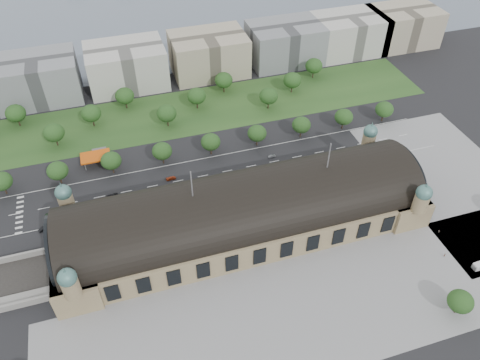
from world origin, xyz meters
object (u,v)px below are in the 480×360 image
object	(u,v)px
petrol_station	(98,155)
parked_car_3	(107,215)
parked_car_1	(81,227)
parked_car_5	(127,212)
parked_car_2	(73,229)
parked_car_4	(135,213)
bus_west	(205,182)
parked_car_6	(153,207)
traffic_car_2	(112,196)
bus_mid	(249,173)
parked_car_0	(43,228)
bus_east	(281,173)
traffic_car_6	(357,156)
traffic_car_3	(171,178)
pedestrian_2	(439,231)
van_east	(480,266)
traffic_car_5	(272,156)
pedestrian_1	(445,255)
traffic_car_4	(263,171)

from	to	relation	value
petrol_station	parked_car_3	xyz separation A→B (m)	(0.31, -40.28, -2.27)
parked_car_1	parked_car_5	bearing A→B (deg)	74.68
parked_car_2	parked_car_4	bearing A→B (deg)	72.70
parked_car_3	bus_west	world-z (taller)	bus_west
parked_car_4	parked_car_6	distance (m)	8.31
traffic_car_2	parked_car_4	bearing A→B (deg)	29.69
bus_mid	parked_car_2	bearing A→B (deg)	97.77
parked_car_0	bus_east	distance (m)	107.20
petrol_station	traffic_car_2	world-z (taller)	petrol_station
bus_mid	traffic_car_6	bearing A→B (deg)	-93.33
bus_mid	petrol_station	bearing A→B (deg)	63.49
parked_car_4	parked_car_0	bearing A→B (deg)	-133.68
traffic_car_3	traffic_car_2	bearing A→B (deg)	92.98
bus_east	pedestrian_2	xyz separation A→B (m)	(49.94, -52.85, -0.96)
petrol_station	traffic_car_6	bearing A→B (deg)	-16.66
parked_car_2	parked_car_1	bearing A→B (deg)	69.59
traffic_car_2	van_east	world-z (taller)	van_east
parked_car_4	bus_mid	distance (m)	55.77
traffic_car_2	bus_mid	world-z (taller)	bus_mid
traffic_car_5	parked_car_0	size ratio (longest dim) A/B	0.87
parked_car_0	parked_car_5	xyz separation A→B (m)	(34.64, -0.92, 0.03)
parked_car_4	traffic_car_6	bearing A→B (deg)	53.53
parked_car_2	pedestrian_1	size ratio (longest dim) A/B	2.99
parked_car_0	pedestrian_2	distance (m)	165.13
parked_car_5	pedestrian_2	size ratio (longest dim) A/B	3.03
traffic_car_3	parked_car_3	bearing A→B (deg)	110.94
parked_car_3	bus_west	distance (m)	45.72
parked_car_0	van_east	size ratio (longest dim) A/B	0.70
petrol_station	parked_car_1	world-z (taller)	petrol_station
bus_mid	pedestrian_2	size ratio (longest dim) A/B	7.00
traffic_car_4	van_east	distance (m)	99.20
traffic_car_5	bus_west	world-z (taller)	bus_west
parked_car_2	traffic_car_5	bearing A→B (deg)	81.63
pedestrian_2	parked_car_3	bearing A→B (deg)	58.10
traffic_car_3	parked_car_1	size ratio (longest dim) A/B	0.88
traffic_car_2	pedestrian_1	bearing A→B (deg)	57.45
parked_car_3	bus_east	distance (m)	80.80
traffic_car_5	parked_car_2	xyz separation A→B (m)	(-96.15, -20.51, 0.10)
traffic_car_4	traffic_car_6	distance (m)	48.14
parked_car_6	pedestrian_1	size ratio (longest dim) A/B	3.12
parked_car_6	pedestrian_2	xyz separation A→B (m)	(111.05, -49.47, 0.13)
bus_east	bus_mid	bearing A→B (deg)	72.75
traffic_car_5	parked_car_0	distance (m)	109.30
parked_car_5	parked_car_6	size ratio (longest dim) A/B	1.03
traffic_car_3	traffic_car_6	xyz separation A→B (m)	(90.94, -11.39, 0.08)
parked_car_0	pedestrian_2	size ratio (longest dim) A/B	2.46
parked_car_1	traffic_car_5	bearing A→B (deg)	78.12
traffic_car_4	parked_car_0	distance (m)	100.34
parked_car_4	bus_mid	xyz separation A→B (m)	(54.93, 9.59, 1.01)
traffic_car_2	van_east	bearing A→B (deg)	56.50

